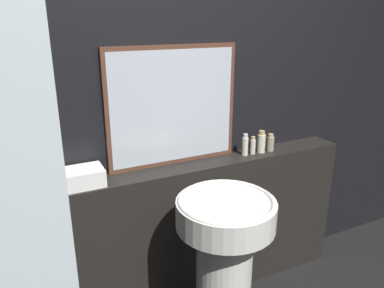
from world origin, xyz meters
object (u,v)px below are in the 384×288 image
(pedestal_sink, at_px, (224,263))
(body_wash_bottle, at_px, (270,143))
(towel_stack, at_px, (81,177))
(lotion_bottle, at_px, (261,142))
(mirror, at_px, (173,107))
(conditioner_bottle, at_px, (253,146))
(shampoo_bottle, at_px, (245,145))

(pedestal_sink, height_order, body_wash_bottle, body_wash_bottle)
(towel_stack, distance_m, lotion_bottle, 1.19)
(mirror, bearing_deg, conditioner_bottle, -8.80)
(towel_stack, xyz_separation_m, body_wash_bottle, (1.27, 0.00, 0.01))
(pedestal_sink, xyz_separation_m, lotion_bottle, (0.57, 0.49, 0.45))
(lotion_bottle, bearing_deg, body_wash_bottle, 0.00)
(conditioner_bottle, xyz_separation_m, body_wash_bottle, (0.14, 0.00, -0.00))
(mirror, distance_m, conditioner_bottle, 0.62)
(mirror, relative_size, conditioner_bottle, 6.88)
(pedestal_sink, distance_m, shampoo_bottle, 0.80)
(body_wash_bottle, bearing_deg, mirror, 173.05)
(pedestal_sink, height_order, conditioner_bottle, conditioner_bottle)
(towel_stack, xyz_separation_m, shampoo_bottle, (1.06, 0.00, 0.02))
(pedestal_sink, xyz_separation_m, mirror, (-0.03, 0.58, 0.74))
(towel_stack, relative_size, shampoo_bottle, 1.59)
(pedestal_sink, distance_m, mirror, 0.94)
(mirror, distance_m, lotion_bottle, 0.68)
(shampoo_bottle, relative_size, lotion_bottle, 0.98)
(pedestal_sink, relative_size, lotion_bottle, 6.40)
(shampoo_bottle, height_order, lotion_bottle, lotion_bottle)
(shampoo_bottle, bearing_deg, lotion_bottle, -0.00)
(body_wash_bottle, bearing_deg, lotion_bottle, -180.00)
(mirror, height_order, towel_stack, mirror)
(pedestal_sink, distance_m, conditioner_bottle, 0.83)
(conditioner_bottle, bearing_deg, towel_stack, 180.00)
(pedestal_sink, xyz_separation_m, body_wash_bottle, (0.65, 0.49, 0.43))
(conditioner_bottle, relative_size, body_wash_bottle, 1.02)
(shampoo_bottle, bearing_deg, body_wash_bottle, 0.00)
(shampoo_bottle, distance_m, lotion_bottle, 0.13)
(pedestal_sink, distance_m, body_wash_bottle, 0.92)
(towel_stack, xyz_separation_m, conditioner_bottle, (1.12, 0.00, 0.01))
(pedestal_sink, xyz_separation_m, towel_stack, (-0.62, 0.49, 0.42))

